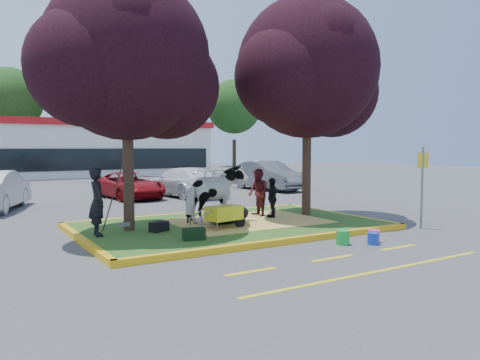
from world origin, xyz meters
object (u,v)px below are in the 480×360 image
calf (224,215)px  sign_post (422,179)px  bucket_blue (373,239)px  wheelbarrow (224,213)px  bucket_pink (374,236)px  bucket_green (343,238)px  handler (97,202)px  cow (216,195)px

calf → sign_post: 5.62m
calf → bucket_blue: 4.12m
wheelbarrow → bucket_pink: (2.62, -2.70, -0.42)m
bucket_green → bucket_blue: (0.60, -0.38, -0.03)m
handler → calf: bearing=-89.6°
cow → bucket_blue: size_ratio=6.85×
cow → bucket_pink: size_ratio=6.50×
bucket_blue → bucket_green: bearing=148.0°
bucket_pink → cow: bearing=123.5°
bucket_pink → handler: bearing=148.4°
bucket_pink → bucket_blue: size_ratio=1.05×
cow → bucket_blue: 4.43m
sign_post → bucket_pink: 2.93m
cow → bucket_blue: (2.16, -3.78, -0.83)m
cow → sign_post: bearing=-140.7°
cow → sign_post: 5.79m
wheelbarrow → bucket_green: wheelbarrow is taller
calf → bucket_pink: calf is taller
wheelbarrow → calf: bearing=48.7°
bucket_green → bucket_blue: 0.71m
sign_post → bucket_green: sign_post is taller
wheelbarrow → bucket_green: size_ratio=4.84×
cow → wheelbarrow: 1.01m
bucket_green → bucket_pink: bearing=-13.4°
bucket_green → handler: bearing=145.8°
bucket_green → bucket_blue: bucket_green is taller
calf → bucket_pink: bearing=-50.7°
handler → sign_post: sign_post is taller
calf → bucket_green: (1.39, -3.21, -0.23)m
sign_post → handler: bearing=-176.4°
cow → bucket_pink: bearing=-166.3°
sign_post → cow: bearing=171.8°
wheelbarrow → bucket_blue: size_ratio=5.73×
calf → bucket_blue: size_ratio=4.09×
sign_post → bucket_pink: size_ratio=7.70×
cow → handler: size_ratio=1.17×
sign_post → bucket_green: (-3.39, -0.44, -1.24)m
cow → handler: handler is taller
bucket_blue → wheelbarrow: bearing=129.8°
calf → bucket_blue: calf is taller
bucket_green → wheelbarrow: bearing=125.6°
cow → calf: size_ratio=1.67×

